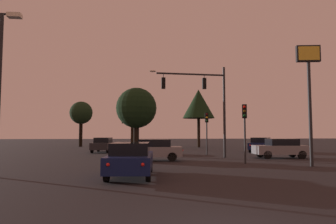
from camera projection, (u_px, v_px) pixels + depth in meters
name	position (u px, v px, depth m)	size (l,w,h in m)	color
ground_plane	(150.00, 153.00, 29.70)	(168.00, 168.00, 0.00)	black
traffic_signal_mast_arm	(204.00, 95.00, 24.46)	(6.28, 0.57, 7.40)	#232326
traffic_light_corner_left	(207.00, 125.00, 27.57)	(0.33, 0.37, 3.85)	#232326
traffic_light_corner_right	(245.00, 121.00, 19.51)	(0.37, 0.39, 3.82)	#232326
car_nearside_lane	(131.00, 159.00, 13.57)	(2.27, 4.78, 1.52)	#0F1947
car_crossing_left	(153.00, 150.00, 21.47)	(4.34, 2.02, 1.52)	gray
car_crossing_right	(281.00, 148.00, 23.76)	(4.23, 2.17, 1.52)	gray
car_far_lane	(103.00, 145.00, 31.19)	(2.24, 4.34, 1.52)	#232328
car_parked_lot	(261.00, 144.00, 31.68)	(4.06, 4.82, 1.52)	#0F1947
parking_lot_lamp_post	(0.00, 70.00, 13.60)	(1.70, 0.36, 7.44)	#232326
store_sign_illuminated	(309.00, 78.00, 18.13)	(1.42, 0.50, 7.25)	#232326
tree_behind_sign	(132.00, 114.00, 40.42)	(2.89, 2.89, 6.03)	black
tree_left_far	(198.00, 104.00, 43.30)	(4.59, 4.59, 8.28)	black
tree_center_horizon	(136.00, 108.00, 27.26)	(3.66, 3.66, 6.08)	black
tree_right_cluster	(81.00, 113.00, 44.92)	(3.36, 3.36, 6.71)	black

